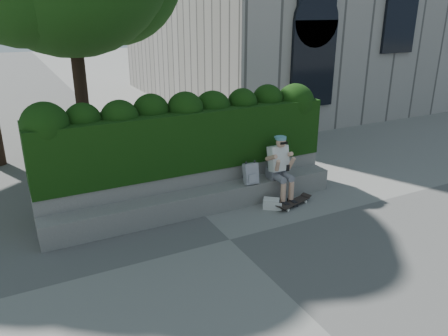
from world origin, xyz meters
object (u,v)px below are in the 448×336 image
backpack_ground (271,204)px  backpack_plaid (251,174)px  person (280,166)px  skateboard (294,202)px

backpack_ground → backpack_plaid: bearing=161.3°
backpack_plaid → person: bearing=-3.5°
backpack_ground → skateboard: bearing=25.3°
backpack_plaid → backpack_ground: backpack_plaid is taller
backpack_ground → person: bearing=77.8°
skateboard → backpack_plaid: size_ratio=2.03×
person → backpack_ground: bearing=-140.7°
person → skateboard: size_ratio=1.59×
skateboard → backpack_plaid: 1.07m
backpack_plaid → backpack_ground: 0.74m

